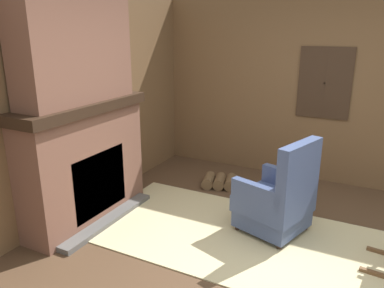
{
  "coord_description": "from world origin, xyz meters",
  "views": [
    {
      "loc": [
        0.68,
        -2.96,
        2.11
      ],
      "look_at": [
        -1.11,
        0.54,
        0.9
      ],
      "focal_mm": 35.0,
      "sensor_mm": 36.0,
      "label": 1
    }
  ],
  "objects_px": {
    "storage_case": "(112,88)",
    "firewood_stack": "(220,181)",
    "armchair": "(278,201)",
    "oil_lamp_vase": "(37,99)"
  },
  "relations": [
    {
      "from": "oil_lamp_vase",
      "to": "firewood_stack",
      "type": "bearing_deg",
      "value": 62.4
    },
    {
      "from": "armchair",
      "to": "firewood_stack",
      "type": "relative_size",
      "value": 1.97
    },
    {
      "from": "armchair",
      "to": "firewood_stack",
      "type": "height_order",
      "value": "armchair"
    },
    {
      "from": "armchair",
      "to": "firewood_stack",
      "type": "distance_m",
      "value": 1.36
    },
    {
      "from": "armchair",
      "to": "storage_case",
      "type": "height_order",
      "value": "storage_case"
    },
    {
      "from": "storage_case",
      "to": "firewood_stack",
      "type": "bearing_deg",
      "value": 40.57
    },
    {
      "from": "firewood_stack",
      "to": "oil_lamp_vase",
      "type": "distance_m",
      "value": 2.67
    },
    {
      "from": "oil_lamp_vase",
      "to": "armchair",
      "type": "bearing_deg",
      "value": 29.27
    },
    {
      "from": "oil_lamp_vase",
      "to": "storage_case",
      "type": "height_order",
      "value": "oil_lamp_vase"
    },
    {
      "from": "armchair",
      "to": "oil_lamp_vase",
      "type": "bearing_deg",
      "value": 46.73
    }
  ]
}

